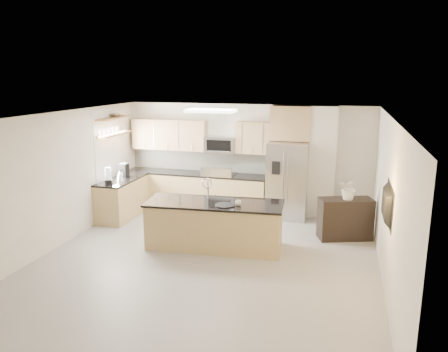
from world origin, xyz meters
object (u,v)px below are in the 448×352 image
(blender, at_px, (108,177))
(coffee_maker, at_px, (124,171))
(credenza, at_px, (345,219))
(flower_vase, at_px, (350,183))
(refrigerator, at_px, (288,180))
(platter, at_px, (225,205))
(range, at_px, (220,192))
(bowl, at_px, (115,115))
(microwave, at_px, (221,145))
(island, at_px, (215,225))
(kettle, at_px, (120,175))
(television, at_px, (383,204))
(cup, at_px, (238,203))

(blender, bearing_deg, coffee_maker, 91.51)
(credenza, bearing_deg, blender, 166.44)
(flower_vase, bearing_deg, refrigerator, 140.88)
(flower_vase, bearing_deg, platter, -150.36)
(range, height_order, flower_vase, flower_vase)
(platter, xyz_separation_m, bowl, (-3.06, 1.58, 1.47))
(microwave, height_order, island, microwave)
(kettle, bearing_deg, coffee_maker, 102.19)
(range, xyz_separation_m, microwave, (0.00, 0.12, 1.16))
(microwave, distance_m, refrigerator, 1.82)
(blender, relative_size, coffee_maker, 1.18)
(refrigerator, relative_size, platter, 4.75)
(credenza, distance_m, television, 2.26)
(island, relative_size, credenza, 2.55)
(microwave, height_order, refrigerator, microwave)
(blender, relative_size, kettle, 1.42)
(refrigerator, bearing_deg, island, -116.42)
(microwave, distance_m, television, 4.79)
(platter, relative_size, coffee_maker, 1.14)
(microwave, height_order, credenza, microwave)
(credenza, bearing_deg, kettle, 161.58)
(island, distance_m, credenza, 2.69)
(kettle, xyz_separation_m, coffee_maker, (-0.07, 0.32, 0.04))
(island, height_order, kettle, island)
(platter, distance_m, television, 2.82)
(blender, height_order, flower_vase, flower_vase)
(range, relative_size, coffee_maker, 3.48)
(range, relative_size, bowl, 3.14)
(credenza, height_order, flower_vase, flower_vase)
(kettle, distance_m, television, 5.87)
(platter, xyz_separation_m, blender, (-2.88, 0.80, 0.17))
(cup, xyz_separation_m, blender, (-3.12, 0.73, 0.14))
(island, xyz_separation_m, credenza, (2.43, 1.14, -0.03))
(refrigerator, xyz_separation_m, cup, (-0.62, -2.31, 0.06))
(cup, xyz_separation_m, flower_vase, (1.99, 1.19, 0.24))
(blender, xyz_separation_m, kettle, (0.05, 0.43, -0.05))
(microwave, xyz_separation_m, flower_vase, (3.04, -1.29, -0.44))
(credenza, bearing_deg, microwave, 138.06)
(microwave, relative_size, coffee_maker, 2.32)
(credenza, relative_size, blender, 2.73)
(range, bearing_deg, television, -41.64)
(credenza, xyz_separation_m, blender, (-5.06, -0.50, 0.67))
(credenza, height_order, cup, cup)
(flower_vase, relative_size, television, 0.64)
(blender, xyz_separation_m, bowl, (-0.18, 0.78, 1.29))
(credenza, height_order, coffee_maker, coffee_maker)
(flower_vase, bearing_deg, blender, -174.81)
(range, height_order, credenza, range)
(bowl, height_order, television, bowl)
(range, bearing_deg, cup, -66.10)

